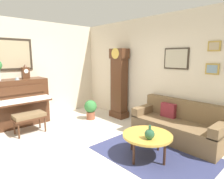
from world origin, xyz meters
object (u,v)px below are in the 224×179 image
object	(u,v)px
piano	(18,102)
couch	(178,126)
green_jug	(150,134)
mantel_clock	(25,72)
potted_plant	(91,108)
piano_bench	(29,117)
grandfather_clock	(119,85)
teacup	(17,79)
coffee_table	(147,136)

from	to	relation	value
piano	couch	size ratio (longest dim) A/B	0.76
couch	green_jug	xyz separation A→B (m)	(0.16, -1.25, 0.21)
piano	mantel_clock	distance (m)	0.81
mantel_clock	potted_plant	world-z (taller)	mantel_clock
piano_bench	mantel_clock	size ratio (longest dim) A/B	1.84
piano	grandfather_clock	distance (m)	2.77
grandfather_clock	couch	bearing A→B (deg)	-4.76
couch	piano	bearing A→B (deg)	-145.69
mantel_clock	teacup	bearing A→B (deg)	-62.80
piano_bench	green_jug	xyz separation A→B (m)	(2.70, 1.01, 0.12)
potted_plant	green_jug	bearing A→B (deg)	-14.59
teacup	green_jug	distance (m)	3.55
piano	coffee_table	distance (m)	3.51
teacup	piano_bench	bearing A→B (deg)	1.61
couch	coffee_table	bearing A→B (deg)	-89.36
grandfather_clock	mantel_clock	bearing A→B (deg)	-121.04
coffee_table	green_jug	distance (m)	0.23
mantel_clock	green_jug	bearing A→B (deg)	12.43
piano_bench	couch	distance (m)	3.40
coffee_table	potted_plant	world-z (taller)	potted_plant
potted_plant	coffee_table	bearing A→B (deg)	-12.34
couch	coffee_table	xyz separation A→B (m)	(0.01, -1.11, 0.09)
grandfather_clock	potted_plant	distance (m)	1.07
piano	green_jug	world-z (taller)	piano
green_jug	couch	bearing A→B (deg)	97.19
couch	piano_bench	bearing A→B (deg)	-138.48
piano	teacup	bearing A→B (deg)	-6.47
teacup	green_jug	size ratio (longest dim) A/B	0.48
piano_bench	teacup	size ratio (longest dim) A/B	6.03
green_jug	mantel_clock	bearing A→B (deg)	-167.57
green_jug	piano	bearing A→B (deg)	-163.76
mantel_clock	teacup	xyz separation A→B (m)	(0.13, -0.26, -0.15)
grandfather_clock	piano	bearing A→B (deg)	-118.44
couch	potted_plant	size ratio (longest dim) A/B	3.39
grandfather_clock	coffee_table	distance (m)	2.44
coffee_table	green_jug	size ratio (longest dim) A/B	3.67
piano	potted_plant	bearing A→B (deg)	61.65
couch	green_jug	size ratio (longest dim) A/B	7.92
grandfather_clock	coffee_table	bearing A→B (deg)	-32.45
couch	green_jug	bearing A→B (deg)	-82.81
grandfather_clock	coffee_table	world-z (taller)	grandfather_clock
piano	grandfather_clock	world-z (taller)	grandfather_clock
teacup	potted_plant	world-z (taller)	teacup
couch	potted_plant	xyz separation A→B (m)	(-2.40, -0.58, 0.01)
mantel_clock	piano	bearing A→B (deg)	-90.56
green_jug	potted_plant	bearing A→B (deg)	165.41
piano	green_jug	size ratio (longest dim) A/B	6.00
grandfather_clock	potted_plant	bearing A→B (deg)	-118.64
piano	mantel_clock	xyz separation A→B (m)	(0.00, 0.25, 0.77)
piano	mantel_clock	world-z (taller)	mantel_clock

